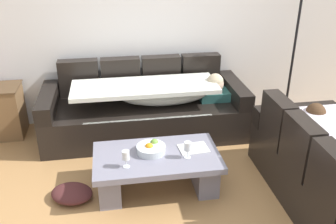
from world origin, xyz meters
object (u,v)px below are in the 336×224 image
fruit_bowl (151,148)px  crumpled_garment (72,193)px  open_magazine (193,148)px  floor_lamp (294,37)px  wine_glass_near_right (188,147)px  wine_glass_near_left (126,156)px  couch_along_wall (148,109)px  couch_near_window (333,172)px  coffee_table (157,167)px

fruit_bowl → crumpled_garment: 0.86m
open_magazine → floor_lamp: size_ratio=0.14×
wine_glass_near_right → floor_lamp: (1.61, 1.36, 0.62)m
fruit_bowl → open_magazine: 0.42m
fruit_bowl → wine_glass_near_left: size_ratio=1.69×
open_magazine → crumpled_garment: size_ratio=0.70×
wine_glass_near_left → floor_lamp: size_ratio=0.09×
floor_lamp → crumpled_garment: floor_lamp is taller
fruit_bowl → floor_lamp: floor_lamp is taller
couch_along_wall → wine_glass_near_left: (-0.34, -1.31, 0.17)m
couch_along_wall → wine_glass_near_left: size_ratio=14.67×
fruit_bowl → wine_glass_near_right: wine_glass_near_right is taller
open_magazine → couch_near_window: bearing=-28.8°
coffee_table → open_magazine: 0.40m
couch_along_wall → coffee_table: bearing=-92.2°
couch_near_window → floor_lamp: bearing=-11.4°
coffee_table → fruit_bowl: fruit_bowl is taller
floor_lamp → couch_along_wall: bearing=-176.5°
coffee_table → floor_lamp: size_ratio=0.62×
wine_glass_near_right → floor_lamp: floor_lamp is taller
coffee_table → floor_lamp: (1.89, 1.26, 0.88)m
fruit_bowl → floor_lamp: (1.94, 1.21, 0.70)m
wine_glass_near_right → floor_lamp: bearing=40.1°
wine_glass_near_left → open_magazine: bearing=17.5°
wine_glass_near_left → open_magazine: wine_glass_near_left is taller
couch_near_window → coffee_table: bearing=73.1°
coffee_table → wine_glass_near_left: size_ratio=7.23×
couch_along_wall → wine_glass_near_left: 1.36m
couch_along_wall → couch_near_window: (1.50, -1.62, 0.01)m
open_magazine → crumpled_garment: bearing=179.7°
floor_lamp → fruit_bowl: bearing=-148.1°
wine_glass_near_left → coffee_table: bearing=28.3°
couch_along_wall → couch_near_window: bearing=-47.2°
coffee_table → crumpled_garment: bearing=-176.9°
wine_glass_near_right → wine_glass_near_left: bearing=-173.5°
couch_near_window → open_magazine: 1.28m
coffee_table → wine_glass_near_left: wine_glass_near_left is taller
floor_lamp → crumpled_garment: 3.19m
open_magazine → crumpled_garment: 1.24m
coffee_table → fruit_bowl: 0.20m
fruit_bowl → crumpled_garment: fruit_bowl is taller
crumpled_garment → couch_along_wall: bearing=54.2°
open_magazine → wine_glass_near_left: bearing=-167.4°
couch_along_wall → wine_glass_near_left: bearing=-104.6°
couch_near_window → wine_glass_near_right: 1.33m
couch_along_wall → wine_glass_near_right: 1.28m
coffee_table → wine_glass_near_right: size_ratio=7.23×
floor_lamp → open_magazine: bearing=-141.5°
couch_near_window → open_magazine: (-1.17, 0.52, 0.05)m
couch_near_window → crumpled_garment: 2.42m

